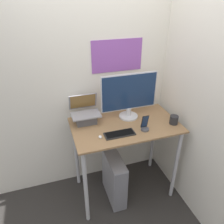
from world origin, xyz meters
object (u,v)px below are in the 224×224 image
object	(u,v)px
computer_tower	(114,178)
cell_phone	(145,126)
keyboard	(120,134)
mouse	(100,137)
laptop	(86,115)
monitor	(129,96)

from	to	relation	value
computer_tower	cell_phone	bearing A→B (deg)	-17.42
keyboard	computer_tower	world-z (taller)	keyboard
keyboard	mouse	size ratio (longest dim) A/B	6.16
keyboard	cell_phone	distance (m)	0.28
mouse	keyboard	bearing A→B (deg)	-1.81
mouse	computer_tower	bearing A→B (deg)	25.99
laptop	mouse	xyz separation A→B (m)	(0.07, -0.34, -0.07)
monitor	mouse	xyz separation A→B (m)	(-0.42, -0.30, -0.25)
laptop	mouse	distance (m)	0.35
mouse	monitor	bearing A→B (deg)	35.64
keyboard	cell_phone	bearing A→B (deg)	-0.15
cell_phone	computer_tower	bearing A→B (deg)	162.58
mouse	cell_phone	xyz separation A→B (m)	(0.48, -0.01, 0.03)
keyboard	computer_tower	xyz separation A→B (m)	(-0.02, 0.09, -0.69)
mouse	computer_tower	distance (m)	0.72
computer_tower	mouse	bearing A→B (deg)	-154.01
computer_tower	monitor	bearing A→B (deg)	41.60
cell_phone	computer_tower	size ratio (longest dim) A/B	0.29
laptop	monitor	xyz separation A→B (m)	(0.49, -0.04, 0.17)
mouse	computer_tower	xyz separation A→B (m)	(0.18, 0.09, -0.70)
mouse	cell_phone	bearing A→B (deg)	-0.85
monitor	mouse	world-z (taller)	monitor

